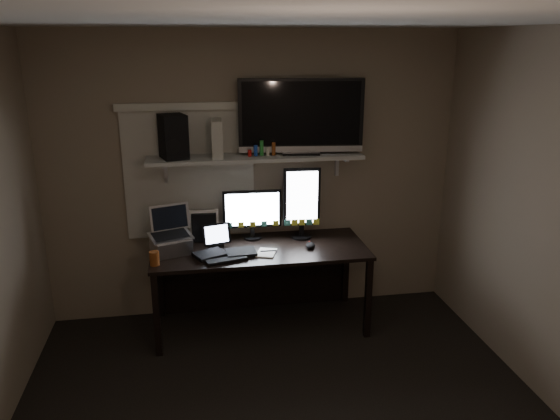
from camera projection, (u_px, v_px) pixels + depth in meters
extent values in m
plane|color=silver|center=(293.00, 20.00, 2.72)|extent=(3.60, 3.60, 0.00)
plane|color=#80725C|center=(253.00, 177.00, 4.79)|extent=(3.60, 0.00, 3.60)
cube|color=beige|center=(190.00, 175.00, 4.67)|extent=(1.10, 0.02, 1.10)
cube|color=black|center=(260.00, 249.00, 4.60)|extent=(1.80, 0.75, 0.03)
cube|color=black|center=(255.00, 272.00, 5.04)|extent=(1.80, 0.02, 0.70)
cube|color=black|center=(157.00, 315.00, 4.25)|extent=(0.05, 0.05, 0.70)
cube|color=black|center=(368.00, 299.00, 4.53)|extent=(0.05, 0.05, 0.70)
cube|color=black|center=(160.00, 280.00, 4.88)|extent=(0.05, 0.05, 0.70)
cube|color=black|center=(345.00, 267.00, 5.16)|extent=(0.05, 0.05, 0.70)
cube|color=#A8A9A4|center=(256.00, 157.00, 4.56)|extent=(1.80, 0.35, 0.03)
cube|color=black|center=(252.00, 214.00, 4.74)|extent=(0.51, 0.07, 0.45)
cube|color=black|center=(302.00, 203.00, 4.74)|extent=(0.32, 0.08, 0.64)
cube|color=black|center=(226.00, 254.00, 4.42)|extent=(0.54, 0.32, 0.03)
ellipsoid|color=black|center=(310.00, 245.00, 4.59)|extent=(0.10, 0.13, 0.04)
cube|color=white|center=(266.00, 253.00, 4.46)|extent=(0.20, 0.24, 0.01)
cube|color=black|center=(217.00, 235.00, 4.59)|extent=(0.25, 0.15, 0.21)
cube|color=black|center=(204.00, 226.00, 4.73)|extent=(0.22, 0.11, 0.27)
cube|color=#B3B2B7|center=(170.00, 232.00, 4.42)|extent=(0.40, 0.36, 0.37)
cylinder|color=brown|center=(154.00, 258.00, 4.22)|extent=(0.10, 0.10, 0.11)
cube|color=black|center=(301.00, 117.00, 4.53)|extent=(1.06, 0.30, 0.63)
cube|color=#B8B5A6|center=(217.00, 138.00, 4.47)|extent=(0.10, 0.26, 0.30)
cube|color=black|center=(173.00, 137.00, 4.40)|extent=(0.25, 0.28, 0.35)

